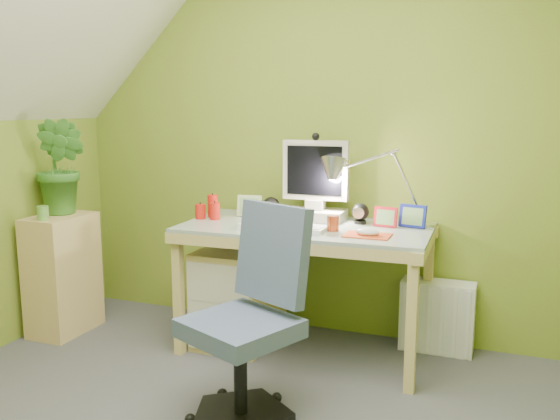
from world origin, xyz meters
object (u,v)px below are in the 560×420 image
(monitor, at_px, (316,179))
(potted_plant, at_px, (62,167))
(desk, at_px, (305,289))
(task_chair, at_px, (240,326))
(desk_lamp, at_px, (395,170))
(radiator, at_px, (437,316))
(side_ledge, at_px, (63,274))

(monitor, distance_m, potted_plant, 1.53)
(desk, distance_m, potted_plant, 1.63)
(task_chair, bearing_deg, desk_lamp, 89.11)
(monitor, bearing_deg, task_chair, -93.31)
(task_chair, bearing_deg, potted_plant, -179.60)
(monitor, relative_size, potted_plant, 0.82)
(desk, height_order, radiator, desk)
(monitor, relative_size, desk_lamp, 0.78)
(desk, relative_size, desk_lamp, 2.22)
(desk, bearing_deg, monitor, 88.47)
(potted_plant, bearing_deg, radiator, 12.25)
(potted_plant, bearing_deg, desk_lamp, 11.26)
(desk, xyz_separation_m, task_chair, (-0.01, -0.84, 0.07))
(monitor, bearing_deg, desk, -92.47)
(monitor, xyz_separation_m, side_ledge, (-1.48, -0.43, -0.60))
(potted_plant, height_order, task_chair, potted_plant)
(task_chair, distance_m, radiator, 1.34)
(desk, xyz_separation_m, side_ledge, (-1.48, -0.25, 0.00))
(potted_plant, bearing_deg, task_chair, -23.29)
(desk, relative_size, task_chair, 1.55)
(desk_lamp, relative_size, potted_plant, 1.05)
(desk_lamp, relative_size, task_chair, 0.70)
(desk_lamp, relative_size, radiator, 1.51)
(monitor, distance_m, task_chair, 1.15)
(monitor, bearing_deg, desk_lamp, -2.47)
(desk, height_order, task_chair, task_chair)
(radiator, bearing_deg, desk_lamp, -159.89)
(desk_lamp, distance_m, radiator, 0.88)
(monitor, xyz_separation_m, task_chair, (-0.01, -1.02, -0.53))
(side_ledge, relative_size, task_chair, 0.83)
(monitor, distance_m, desk_lamp, 0.45)
(task_chair, bearing_deg, desk, 112.66)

